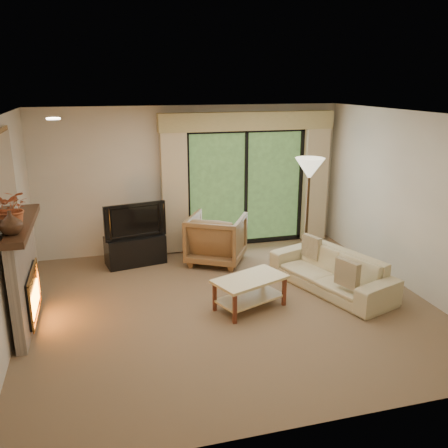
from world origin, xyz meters
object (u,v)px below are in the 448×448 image
object	(u,v)px
media_console	(135,250)
sofa	(331,271)
armchair	(216,239)
coffee_table	(250,293)

from	to	relation	value
media_console	sofa	bearing A→B (deg)	-44.36
armchair	sofa	xyz separation A→B (m)	(1.37, -1.54, -0.14)
media_console	coffee_table	size ratio (longest dim) A/B	0.99
media_console	armchair	xyz separation A→B (m)	(1.35, -0.29, 0.18)
armchair	coffee_table	bearing A→B (deg)	119.94
media_console	armchair	size ratio (longest dim) A/B	1.06
media_console	armchair	world-z (taller)	armchair
sofa	coffee_table	size ratio (longest dim) A/B	1.99
sofa	coffee_table	bearing A→B (deg)	-98.29
media_console	sofa	world-z (taller)	sofa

